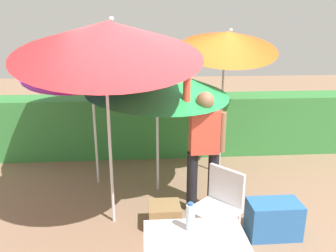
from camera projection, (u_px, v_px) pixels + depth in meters
ground_plane at (170, 212)px, 4.36m from camera, size 24.00×24.00×0.00m
hedge_row at (161, 125)px, 6.28m from camera, size 8.00×0.70×1.10m
umbrella_rainbow at (158, 80)px, 4.51m from camera, size 2.01×2.01×1.95m
umbrella_orange at (93, 48)px, 4.57m from camera, size 2.19×2.12×2.64m
umbrella_yellow at (108, 38)px, 3.52m from camera, size 2.10×2.11×2.68m
umbrella_navy at (228, 41)px, 4.92m from camera, size 1.54×1.53×2.52m
person_vendor at (204, 144)px, 4.16m from camera, size 0.55×0.23×1.88m
chair_plastic at (219, 205)px, 3.56m from camera, size 0.62×0.62×0.89m
cooler_box at (274, 219)px, 3.82m from camera, size 0.59×0.34×0.43m
crate_cardboard at (165, 216)px, 4.00m from camera, size 0.38×0.34×0.30m
folding_table at (196, 251)px, 2.55m from camera, size 0.80×0.60×0.79m
bottle_water at (190, 217)px, 2.63m from camera, size 0.07×0.07×0.24m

